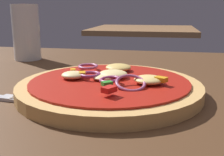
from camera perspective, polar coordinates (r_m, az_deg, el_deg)
dining_table at (r=0.48m, az=-4.78°, el=-3.34°), size 1.34×0.83×0.03m
pizza at (r=0.43m, az=-0.46°, el=-1.71°), size 0.28×0.28×0.04m
beer_glass at (r=0.74m, az=-17.18°, el=8.45°), size 0.07×0.07×0.14m
background_table at (r=1.92m, az=6.48°, el=9.76°), size 0.68×0.64×0.03m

